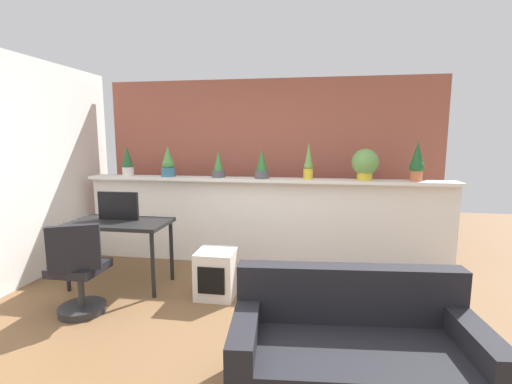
{
  "coord_description": "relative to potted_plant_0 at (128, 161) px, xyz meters",
  "views": [
    {
      "loc": [
        0.68,
        -2.7,
        1.69
      ],
      "look_at": [
        0.02,
        1.3,
        1.07
      ],
      "focal_mm": 25.64,
      "sensor_mm": 36.0,
      "label": 1
    }
  ],
  "objects": [
    {
      "name": "desk",
      "position": [
        0.4,
        -0.99,
        -0.69
      ],
      "size": [
        1.1,
        0.6,
        0.75
      ],
      "color": "black",
      "rests_on": "ground"
    },
    {
      "name": "potted_plant_4",
      "position": [
        2.47,
        -0.02,
        -0.0
      ],
      "size": [
        0.12,
        0.12,
        0.46
      ],
      "color": "gold",
      "rests_on": "plant_shelf"
    },
    {
      "name": "potted_plant_6",
      "position": [
        3.77,
        -0.02,
        0.02
      ],
      "size": [
        0.17,
        0.17,
        0.48
      ],
      "color": "#C66B42",
      "rests_on": "plant_shelf"
    },
    {
      "name": "brick_wall_behind",
      "position": [
        1.89,
        0.62,
        -0.11
      ],
      "size": [
        4.78,
        0.1,
        2.5
      ],
      "primitive_type": "cube",
      "color": "#9E5442",
      "rests_on": "ground"
    },
    {
      "name": "office_chair",
      "position": [
        0.39,
        -1.72,
        -0.97
      ],
      "size": [
        0.52,
        0.52,
        0.91
      ],
      "color": "#262628",
      "rests_on": "ground"
    },
    {
      "name": "potted_plant_0",
      "position": [
        0.0,
        0.0,
        0.0
      ],
      "size": [
        0.16,
        0.16,
        0.41
      ],
      "color": "silver",
      "rests_on": "plant_shelf"
    },
    {
      "name": "potted_plant_2",
      "position": [
        1.29,
        -0.0,
        -0.06
      ],
      "size": [
        0.17,
        0.17,
        0.35
      ],
      "color": "#4C4C51",
      "rests_on": "plant_shelf"
    },
    {
      "name": "side_cube_shelf",
      "position": [
        1.55,
        -1.1,
        -1.11
      ],
      "size": [
        0.4,
        0.41,
        0.5
      ],
      "color": "silver",
      "rests_on": "ground"
    },
    {
      "name": "potted_plant_5",
      "position": [
        3.17,
        0.0,
        0.0
      ],
      "size": [
        0.33,
        0.33,
        0.39
      ],
      "color": "gold",
      "rests_on": "plant_shelf"
    },
    {
      "name": "potted_plant_1",
      "position": [
        0.59,
        -0.01,
        -0.03
      ],
      "size": [
        0.19,
        0.19,
        0.41
      ],
      "color": "#386B84",
      "rests_on": "plant_shelf"
    },
    {
      "name": "potted_plant_3",
      "position": [
        1.88,
        -0.04,
        -0.04
      ],
      "size": [
        0.18,
        0.18,
        0.38
      ],
      "color": "#4C4C51",
      "rests_on": "plant_shelf"
    },
    {
      "name": "couch",
      "position": [
        2.84,
        -2.44,
        -1.08
      ],
      "size": [
        1.62,
        0.9,
        0.8
      ],
      "color": "black",
      "rests_on": "ground"
    },
    {
      "name": "ground_plane",
      "position": [
        1.89,
        -1.98,
        -1.36
      ],
      "size": [
        12.0,
        12.0,
        0.0
      ],
      "primitive_type": "plane",
      "color": "brown"
    },
    {
      "name": "tv_monitor",
      "position": [
        0.36,
        -0.91,
        -0.45
      ],
      "size": [
        0.48,
        0.04,
        0.32
      ],
      "primitive_type": "cube",
      "color": "black",
      "rests_on": "desk"
    },
    {
      "name": "plant_shelf",
      "position": [
        1.89,
        -0.02,
        -0.23
      ],
      "size": [
        4.78,
        0.31,
        0.04
      ],
      "primitive_type": "cube",
      "color": "white",
      "rests_on": "divider_wall"
    },
    {
      "name": "divider_wall",
      "position": [
        1.89,
        0.02,
        -0.8
      ],
      "size": [
        4.78,
        0.16,
        1.11
      ],
      "primitive_type": "cube",
      "color": "white",
      "rests_on": "ground"
    }
  ]
}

